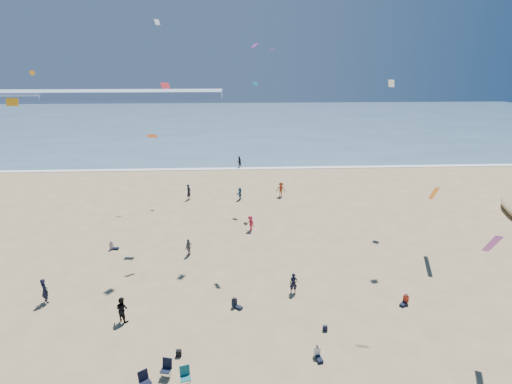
{
  "coord_description": "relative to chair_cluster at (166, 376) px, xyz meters",
  "views": [
    {
      "loc": [
        0.82,
        -14.7,
        15.93
      ],
      "look_at": [
        2.0,
        8.0,
        8.42
      ],
      "focal_mm": 28.0,
      "sensor_mm": 36.0,
      "label": 1
    }
  ],
  "objects": [
    {
      "name": "standing_flyers",
      "position": [
        2.67,
        17.67,
        0.33
      ],
      "size": [
        30.65,
        49.15,
        1.87
      ],
      "color": "#A13417",
      "rests_on": "ground"
    },
    {
      "name": "chair_cluster",
      "position": [
        0.0,
        0.0,
        0.0
      ],
      "size": [
        2.78,
        1.58,
        1.0
      ],
      "color": "black",
      "rests_on": "ground"
    },
    {
      "name": "surf_line",
      "position": [
        2.97,
        42.98,
        -0.46
      ],
      "size": [
        220.0,
        1.2,
        0.08
      ],
      "primitive_type": "cube",
      "color": "white",
      "rests_on": "ground"
    },
    {
      "name": "black_backpack",
      "position": [
        0.39,
        2.03,
        -0.31
      ],
      "size": [
        0.3,
        0.22,
        0.38
      ],
      "primitive_type": "cube",
      "color": "black",
      "rests_on": "ground"
    },
    {
      "name": "headland_far",
      "position": [
        -57.03,
        167.98,
        1.1
      ],
      "size": [
        110.0,
        20.0,
        3.2
      ],
      "primitive_type": "cube",
      "color": "#7A8EA8",
      "rests_on": "ground"
    },
    {
      "name": "kites_aloft",
      "position": [
        11.51,
        11.13,
        13.02
      ],
      "size": [
        49.96,
        45.2,
        30.44
      ],
      "color": "white",
      "rests_on": "ground"
    },
    {
      "name": "seated_group",
      "position": [
        6.37,
        5.03,
        -0.08
      ],
      "size": [
        23.57,
        22.04,
        0.84
      ],
      "color": "silver",
      "rests_on": "ground"
    },
    {
      "name": "navy_bag",
      "position": [
        9.15,
        3.8,
        -0.33
      ],
      "size": [
        0.28,
        0.18,
        0.34
      ],
      "primitive_type": "cube",
      "color": "black",
      "rests_on": "ground"
    },
    {
      "name": "ocean",
      "position": [
        2.97,
        92.98,
        -0.47
      ],
      "size": [
        220.0,
        100.0,
        0.06
      ],
      "primitive_type": "cube",
      "color": "#476B84",
      "rests_on": "ground"
    }
  ]
}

